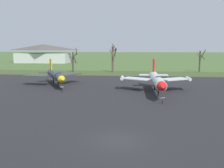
{
  "coord_description": "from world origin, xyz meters",
  "views": [
    {
      "loc": [
        1.48,
        -17.77,
        7.02
      ],
      "look_at": [
        -1.9,
        14.1,
        2.17
      ],
      "focal_mm": 39.82,
      "sensor_mm": 36.0,
      "label": 1
    }
  ],
  "objects": [
    {
      "name": "jet_fighter_front_left",
      "position": [
        -13.23,
        25.04,
        1.91
      ],
      "size": [
        9.92,
        12.62,
        4.62
      ],
      "color": "#33383D",
      "rests_on": "ground"
    },
    {
      "name": "bare_tree_far_left",
      "position": [
        -16.39,
        49.45,
        3.14
      ],
      "size": [
        1.92,
        2.18,
        6.7
      ],
      "color": "#42382D",
      "rests_on": "ground"
    },
    {
      "name": "grass_verge_strip",
      "position": [
        0.0,
        47.28,
        0.03
      ],
      "size": [
        162.29,
        12.0,
        0.06
      ],
      "primitive_type": "cube",
      "color": "#384824",
      "rests_on": "ground"
    },
    {
      "name": "jet_fighter_front_right",
      "position": [
        4.27,
        19.86,
        2.08
      ],
      "size": [
        11.23,
        14.81,
        4.88
      ],
      "color": "silver",
      "rests_on": "ground"
    },
    {
      "name": "asphalt_apron",
      "position": [
        0.0,
        15.48,
        0.03
      ],
      "size": [
        102.29,
        51.6,
        0.05
      ],
      "primitive_type": "cube",
      "color": "black",
      "rests_on": "ground"
    },
    {
      "name": "bare_tree_left_of_center",
      "position": [
        -5.43,
        49.85,
        4.01
      ],
      "size": [
        2.06,
        2.36,
        7.78
      ],
      "color": "brown",
      "rests_on": "ground"
    },
    {
      "name": "ground_plane",
      "position": [
        0.0,
        0.0,
        0.0
      ],
      "size": [
        600.0,
        600.0,
        0.0
      ],
      "primitive_type": "plane",
      "color": "#425B2D"
    },
    {
      "name": "bare_tree_center",
      "position": [
        18.58,
        53.58,
        3.26
      ],
      "size": [
        2.21,
        2.81,
        6.19
      ],
      "color": "#42382D",
      "rests_on": "ground"
    },
    {
      "name": "info_placard_front_right",
      "position": [
        4.49,
        12.46,
        0.55
      ],
      "size": [
        0.6,
        0.37,
        0.85
      ],
      "color": "black",
      "rests_on": "ground"
    },
    {
      "name": "info_placard_front_left",
      "position": [
        -10.08,
        18.68,
        0.6
      ],
      "size": [
        0.5,
        0.33,
        0.98
      ],
      "color": "black",
      "rests_on": "ground"
    },
    {
      "name": "visitor_building",
      "position": [
        -40.03,
        88.72,
        3.96
      ],
      "size": [
        23.81,
        12.65,
        8.0
      ],
      "color": "beige",
      "rests_on": "ground"
    }
  ]
}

